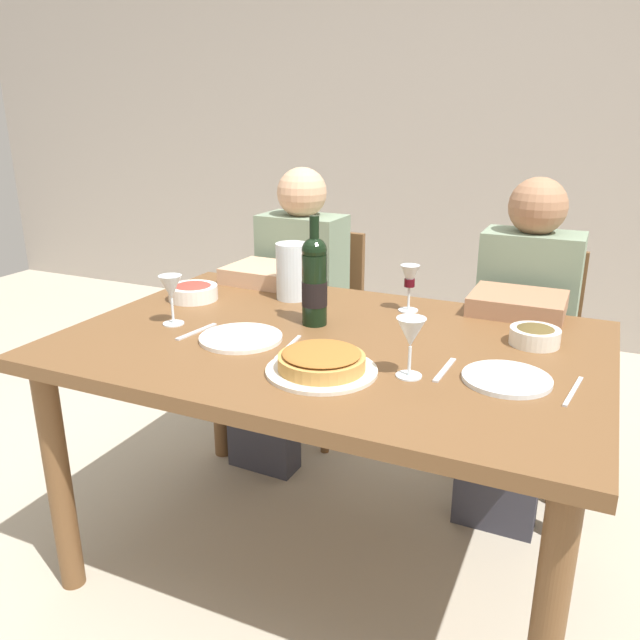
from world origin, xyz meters
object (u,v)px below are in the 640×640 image
olive_bowl (535,335)px  dinner_plate_left_setting (507,379)px  dinner_plate_right_setting (241,338)px  chair_right (526,348)px  wine_glass_left_diner (410,279)px  diner_left (290,306)px  wine_glass_right_diner (171,289)px  dining_table (330,368)px  water_pitcher (293,275)px  wine_glass_centre (411,335)px  baked_tart (322,362)px  diner_right (520,338)px  salad_bowl (193,291)px  chair_left (316,318)px  wine_bottle (314,281)px

olive_bowl → dinner_plate_left_setting: (-0.03, -0.28, -0.02)m
dinner_plate_right_setting → chair_right: chair_right is taller
wine_glass_left_diner → diner_left: 0.70m
wine_glass_right_diner → dining_table: bearing=9.7°
water_pitcher → wine_glass_centre: water_pitcher is taller
wine_glass_left_diner → wine_glass_right_diner: same height
wine_glass_left_diner → baked_tart: bearing=-94.9°
wine_glass_left_diner → wine_glass_right_diner: 0.74m
water_pitcher → diner_right: (0.72, 0.32, -0.23)m
diner_left → dinner_plate_left_setting: bearing=145.0°
olive_bowl → dinner_plate_right_setting: bearing=-158.1°
olive_bowl → salad_bowl: bearing=-178.3°
baked_tart → olive_bowl: (0.46, 0.42, 0.00)m
wine_glass_right_diner → diner_right: 1.20m
baked_tart → chair_left: size_ratio=0.32×
diner_left → water_pitcher: bearing=121.5°
water_pitcher → wine_glass_left_diner: water_pitcher is taller
baked_tart → diner_left: (-0.53, 0.86, -0.17)m
salad_bowl → dinner_plate_left_setting: bearing=-13.1°
water_pitcher → chair_right: water_pitcher is taller
salad_bowl → diner_left: bearing=75.3°
salad_bowl → olive_bowl: salad_bowl is taller
baked_tart → dinner_plate_left_setting: baked_tart is taller
diner_left → dinner_plate_right_setting: bearing=109.3°
wine_glass_left_diner → dinner_plate_left_setting: (0.38, -0.43, -0.10)m
wine_bottle → salad_bowl: (-0.48, 0.06, -0.10)m
wine_glass_left_diner → olive_bowl: bearing=-20.2°
dinner_plate_left_setting → wine_glass_centre: bearing=-162.3°
dinner_plate_right_setting → chair_right: bearing=55.6°
salad_bowl → wine_glass_right_diner: size_ratio=1.10×
salad_bowl → diner_left: diner_left is taller
water_pitcher → olive_bowl: 0.82m
wine_glass_centre → diner_left: 1.11m
chair_left → chair_right: same height
chair_left → wine_bottle: bearing=116.8°
olive_bowl → dinner_plate_right_setting: (-0.76, -0.30, -0.02)m
dinner_plate_left_setting → diner_left: (-0.96, 0.72, -0.15)m
olive_bowl → wine_glass_centre: 0.44m
dinner_plate_left_setting → chair_right: 1.00m
wine_glass_right_diner → dinner_plate_left_setting: (0.98, -0.01, -0.10)m
baked_tart → diner_left: size_ratio=0.24×
water_pitcher → wine_bottle: bearing=-49.8°
salad_bowl → dinner_plate_right_setting: size_ratio=0.71×
water_pitcher → baked_tart: 0.65m
water_pitcher → wine_glass_right_diner: (-0.21, -0.39, 0.03)m
dinner_plate_right_setting → chair_right: (0.68, 0.99, -0.27)m
baked_tart → wine_glass_right_diner: 0.58m
water_pitcher → diner_left: size_ratio=0.17×
water_pitcher → dinner_plate_right_setting: (0.05, -0.43, -0.08)m
dining_table → water_pitcher: bearing=131.5°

